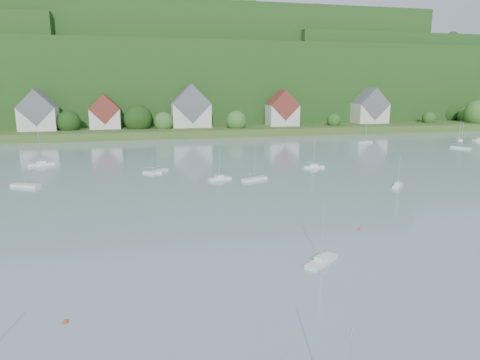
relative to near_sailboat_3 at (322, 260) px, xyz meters
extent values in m
cube|color=#355720|center=(-3.53, 152.92, 1.09)|extent=(600.00, 60.00, 3.00)
cube|color=#1A4014|center=(-3.53, 227.92, 19.59)|extent=(620.00, 160.00, 40.00)
cube|color=#1A4014|center=(6.47, 222.92, 27.59)|extent=(240.00, 130.00, 60.00)
cube|color=#1A4014|center=(156.47, 207.92, 21.59)|extent=(200.00, 110.00, 48.00)
sphere|color=#316927|center=(137.97, 133.15, 6.78)|extent=(12.88, 12.88, 12.88)
sphere|color=black|center=(135.82, 150.86, 5.99)|extent=(10.46, 10.46, 10.46)
sphere|color=#1C5118|center=(114.90, 137.83, 4.69)|extent=(6.45, 6.45, 6.45)
sphere|color=black|center=(148.48, 146.93, 6.07)|extent=(10.68, 10.68, 10.68)
sphere|color=#316927|center=(-10.33, 136.80, 5.26)|extent=(8.19, 8.19, 8.19)
sphere|color=#316927|center=(-55.49, 138.99, 4.70)|extent=(6.49, 6.49, 6.49)
sphere|color=#316927|center=(43.32, 145.01, 6.55)|extent=(12.16, 12.16, 12.16)
sphere|color=#316927|center=(19.46, 132.86, 5.43)|extent=(8.73, 8.73, 8.73)
sphere|color=black|center=(-47.40, 138.79, 5.62)|extent=(9.32, 9.32, 9.32)
sphere|color=#1C5118|center=(64.31, 134.61, 4.62)|extent=(6.24, 6.24, 6.24)
sphere|color=black|center=(85.90, 147.46, 5.25)|extent=(8.16, 8.16, 8.16)
sphere|color=#316927|center=(141.24, 145.24, 5.22)|extent=(8.09, 8.09, 8.09)
sphere|color=black|center=(-20.53, 139.28, 6.47)|extent=(11.92, 11.92, 11.92)
sphere|color=#1C5118|center=(-87.80, 216.07, 51.40)|extent=(10.29, 10.29, 10.29)
sphere|color=black|center=(-71.69, 204.31, 50.85)|extent=(7.18, 7.18, 7.18)
sphere|color=#1C5118|center=(35.96, 207.95, 59.84)|extent=(12.83, 12.83, 12.83)
sphere|color=#316927|center=(-43.46, 195.10, 59.03)|extent=(8.18, 8.18, 8.18)
sphere|color=#1C5118|center=(-2.42, 232.58, 59.82)|extent=(12.73, 12.73, 12.73)
sphere|color=#1C5118|center=(79.87, 197.46, 59.61)|extent=(11.50, 11.50, 11.50)
sphere|color=#1C5118|center=(57.18, 227.81, 60.16)|extent=(14.65, 14.65, 14.65)
sphere|color=#316927|center=(35.72, 184.22, 59.69)|extent=(11.95, 11.95, 11.95)
sphere|color=#1C5118|center=(115.91, 191.50, 59.30)|extent=(9.76, 9.76, 9.76)
sphere|color=#316927|center=(-50.67, 227.22, 58.83)|extent=(7.07, 7.07, 7.07)
sphere|color=black|center=(-7.00, 196.23, 59.03)|extent=(8.21, 8.21, 8.21)
sphere|color=#316927|center=(-26.35, 220.02, 59.74)|extent=(12.24, 12.24, 12.24)
sphere|color=#316927|center=(110.98, 195.90, 59.17)|extent=(9.00, 9.00, 9.00)
sphere|color=#1C5118|center=(97.50, 210.89, 59.00)|extent=(8.03, 8.03, 8.03)
sphere|color=#316927|center=(173.11, 211.23, 47.26)|extent=(9.52, 9.52, 9.52)
sphere|color=#316927|center=(96.95, 211.28, 48.21)|extent=(14.97, 14.97, 14.97)
sphere|color=black|center=(158.39, 181.78, 46.91)|extent=(7.52, 7.52, 7.52)
sphere|color=#1C5118|center=(75.14, 208.74, 47.31)|extent=(9.78, 9.78, 9.78)
sphere|color=#1C5118|center=(116.15, 207.63, 47.70)|extent=(12.02, 12.02, 12.02)
sphere|color=black|center=(134.37, 188.94, 47.62)|extent=(11.57, 11.57, 11.57)
sphere|color=#1C5118|center=(118.90, 175.66, 47.81)|extent=(12.65, 12.65, 12.65)
sphere|color=#316927|center=(139.11, 181.29, 47.04)|extent=(8.28, 8.28, 8.28)
sphere|color=black|center=(164.37, 217.23, 46.90)|extent=(7.47, 7.47, 7.47)
sphere|color=#316927|center=(95.61, 200.15, 47.25)|extent=(9.48, 9.48, 9.48)
sphere|color=black|center=(185.90, 224.14, 41.07)|extent=(8.43, 8.43, 8.43)
sphere|color=#1C5118|center=(-43.51, 215.06, 41.70)|extent=(12.01, 12.01, 12.01)
sphere|color=black|center=(178.53, 197.60, 41.96)|extent=(13.54, 13.54, 13.54)
sphere|color=black|center=(115.14, 205.28, 42.23)|extent=(15.08, 15.08, 15.08)
sphere|color=#316927|center=(104.88, 220.95, 42.39)|extent=(15.99, 15.99, 15.99)
sphere|color=black|center=(-7.23, 225.13, 42.35)|extent=(15.72, 15.72, 15.72)
sphere|color=#316927|center=(214.87, 254.42, 42.07)|extent=(14.17, 14.17, 14.17)
sphere|color=#1C5118|center=(7.35, 220.85, 41.44)|extent=(10.54, 10.54, 10.54)
cube|color=silver|center=(-58.53, 139.92, 7.09)|extent=(14.00, 10.00, 9.00)
cube|color=#5B5B63|center=(-58.53, 139.92, 11.59)|extent=(14.00, 10.40, 14.00)
cube|color=silver|center=(-33.53, 141.92, 6.59)|extent=(12.00, 9.00, 8.00)
cube|color=maroon|center=(-33.53, 141.92, 10.59)|extent=(12.00, 9.36, 12.00)
cube|color=silver|center=(1.47, 140.92, 7.59)|extent=(16.00, 11.00, 10.00)
cube|color=#5B5B63|center=(1.47, 140.92, 12.59)|extent=(16.00, 11.44, 16.00)
cube|color=silver|center=(41.47, 138.92, 7.09)|extent=(13.00, 10.00, 9.00)
cube|color=maroon|center=(41.47, 138.92, 11.59)|extent=(13.00, 10.40, 13.00)
cube|color=silver|center=(86.47, 142.92, 7.09)|extent=(15.00, 10.00, 9.00)
cube|color=#5B5B63|center=(86.47, 142.92, 11.59)|extent=(15.00, 10.40, 15.00)
cube|color=white|center=(0.00, 0.00, -0.15)|extent=(4.99, 4.30, 0.52)
cube|color=white|center=(0.00, 0.00, 0.36)|extent=(2.06, 1.91, 0.50)
cylinder|color=silver|center=(0.00, 0.00, 3.35)|extent=(0.10, 0.10, 6.47)
cylinder|color=silver|center=(-0.61, -0.47, 1.01)|extent=(2.31, 1.80, 0.08)
sphere|color=red|center=(-26.48, -6.76, -0.41)|extent=(0.43, 0.43, 0.43)
sphere|color=red|center=(9.99, 9.89, -0.41)|extent=(0.42, 0.42, 0.42)
cube|color=white|center=(104.37, 93.12, -0.12)|extent=(5.86, 2.27, 0.57)
cube|color=white|center=(104.37, 93.12, 0.42)|extent=(2.12, 1.35, 0.50)
cylinder|color=silver|center=(103.52, 93.02, 1.07)|extent=(3.13, 0.46, 0.08)
cube|color=white|center=(3.95, 44.80, -0.11)|extent=(6.10, 3.92, 0.59)
cylinder|color=silver|center=(3.95, 44.80, 3.90)|extent=(0.10, 0.10, 7.42)
cylinder|color=silver|center=(3.14, 44.44, 1.09)|extent=(3.02, 1.39, 0.08)
cube|color=white|center=(-44.84, 74.05, -0.08)|extent=(6.69, 3.74, 0.65)
cube|color=white|center=(-44.84, 74.05, 0.49)|extent=(2.54, 1.91, 0.50)
cylinder|color=silver|center=(-44.84, 74.05, 4.27)|extent=(0.10, 0.10, 8.06)
cylinder|color=silver|center=(-45.76, 73.74, 1.14)|extent=(3.39, 1.19, 0.08)
cube|color=white|center=(58.87, 96.28, -0.10)|extent=(6.27, 4.20, 0.61)
cylinder|color=silver|center=(58.87, 96.28, 4.04)|extent=(0.10, 0.10, 7.67)
cylinder|color=silver|center=(58.04, 95.88, 1.11)|extent=(3.08, 1.53, 0.08)
cube|color=white|center=(30.68, 32.43, -0.17)|extent=(4.23, 4.26, 0.47)
cube|color=white|center=(30.68, 32.43, 0.31)|extent=(1.81, 1.81, 0.50)
cylinder|color=silver|center=(30.68, 32.43, 3.00)|extent=(0.10, 0.10, 5.86)
cylinder|color=silver|center=(30.19, 31.93, 0.96)|extent=(1.87, 1.89, 0.08)
cube|color=white|center=(-17.23, 57.60, -0.17)|extent=(4.82, 2.73, 0.46)
cylinder|color=silver|center=(-17.23, 57.60, 2.96)|extent=(0.10, 0.10, 5.81)
cylinder|color=silver|center=(-17.89, 57.82, 0.96)|extent=(2.45, 0.90, 0.08)
cube|color=white|center=(-15.99, 58.20, -0.13)|extent=(4.96, 5.14, 0.56)
cylinder|color=silver|center=(-15.99, 58.20, 3.64)|extent=(0.10, 0.10, 6.98)
cylinder|color=silver|center=(-16.56, 57.59, 1.05)|extent=(2.16, 2.29, 0.08)
cube|color=white|center=(-3.30, 46.93, -0.15)|extent=(5.32, 2.74, 0.51)
cube|color=white|center=(-3.30, 46.93, 0.36)|extent=(2.00, 1.44, 0.50)
cylinder|color=silver|center=(-3.30, 46.93, 3.31)|extent=(0.10, 0.10, 6.41)
cylinder|color=silver|center=(-4.04, 46.73, 1.01)|extent=(2.74, 0.82, 0.08)
cube|color=white|center=(-42.69, 48.95, -0.10)|extent=(6.18, 4.47, 0.61)
cylinder|color=silver|center=(-42.69, 48.95, 4.03)|extent=(0.10, 0.10, 7.64)
cylinder|color=silver|center=(-43.49, 49.39, 1.11)|extent=(2.98, 1.71, 0.08)
cube|color=white|center=(82.21, 76.46, -0.10)|extent=(4.40, 6.08, 0.60)
cylinder|color=silver|center=(82.21, 76.46, 3.96)|extent=(0.10, 0.10, 7.52)
cylinder|color=silver|center=(81.77, 77.25, 1.10)|extent=(1.68, 2.93, 0.08)
cube|color=white|center=(22.02, 55.45, -0.15)|extent=(5.28, 1.85, 0.52)
cube|color=white|center=(22.02, 55.45, 0.36)|extent=(1.89, 1.15, 0.50)
cylinder|color=silver|center=(22.02, 55.45, 3.35)|extent=(0.10, 0.10, 6.48)
cylinder|color=silver|center=(21.24, 55.51, 1.01)|extent=(2.85, 0.30, 0.08)
cube|color=white|center=(98.08, 96.49, -0.13)|extent=(3.80, 5.61, 0.55)
cylinder|color=silver|center=(98.08, 96.49, 3.58)|extent=(0.10, 0.10, 6.86)
cylinder|color=silver|center=(97.72, 95.75, 1.04)|extent=(1.40, 2.75, 0.08)
camera|label=1|loc=(-19.35, -42.36, 19.35)|focal=31.98mm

